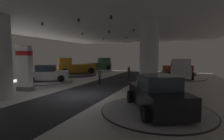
# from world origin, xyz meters

# --- Properties ---
(ground) EXTENTS (24.00, 44.00, 0.06)m
(ground) POSITION_xyz_m (0.00, 0.00, -0.02)
(ground) COLOR silver
(ceiling_with_spotlights) EXTENTS (24.00, 44.00, 0.39)m
(ceiling_with_spotlights) POSITION_xyz_m (-0.00, 0.00, 5.55)
(ceiling_with_spotlights) COLOR silver
(column_left) EXTENTS (1.25, 1.25, 5.50)m
(column_left) POSITION_xyz_m (-4.12, -2.52, 2.75)
(column_left) COLOR silver
(column_left) RESTS_ON ground
(column_right) EXTENTS (1.45, 1.45, 5.50)m
(column_right) POSITION_xyz_m (4.54, 3.22, 2.75)
(column_right) COLOR silver
(column_right) RESTS_ON ground
(brand_sign_pylon) EXTENTS (1.35, 0.82, 3.67)m
(brand_sign_pylon) POSITION_xyz_m (-4.93, -0.01, 1.90)
(brand_sign_pylon) COLOR slate
(brand_sign_pylon) RESTS_ON ground
(display_platform_far_right) EXTENTS (5.77, 5.77, 0.26)m
(display_platform_far_right) POSITION_xyz_m (6.98, 11.84, 0.15)
(display_platform_far_right) COLOR silver
(display_platform_far_right) RESTS_ON ground
(pickup_truck_far_right) EXTENTS (2.65, 5.31, 2.30)m
(pickup_truck_far_right) POSITION_xyz_m (6.98, 11.52, 1.19)
(pickup_truck_far_right) COLOR silver
(pickup_truck_far_right) RESTS_ON display_platform_far_right
(display_platform_mid_left) EXTENTS (5.05, 5.05, 0.23)m
(display_platform_mid_left) POSITION_xyz_m (-6.09, 3.87, 0.13)
(display_platform_mid_left) COLOR silver
(display_platform_mid_left) RESTS_ON ground
(display_car_mid_left) EXTENTS (4.50, 3.80, 1.71)m
(display_car_mid_left) POSITION_xyz_m (-6.11, 3.86, 0.99)
(display_car_mid_left) COLOR silver
(display_car_mid_left) RESTS_ON display_platform_mid_left
(display_platform_deep_right) EXTENTS (5.27, 5.27, 0.37)m
(display_platform_deep_right) POSITION_xyz_m (6.65, 18.04, 0.20)
(display_platform_deep_right) COLOR #333338
(display_platform_deep_right) RESTS_ON ground
(display_car_deep_right) EXTENTS (4.51, 3.76, 1.71)m
(display_car_deep_right) POSITION_xyz_m (6.68, 18.06, 1.13)
(display_car_deep_right) COLOR maroon
(display_car_deep_right) RESTS_ON display_platform_deep_right
(display_platform_near_right) EXTENTS (5.33, 5.33, 0.23)m
(display_platform_near_right) POSITION_xyz_m (5.78, -2.05, 0.13)
(display_platform_near_right) COLOR #B7B7BC
(display_platform_near_right) RESTS_ON ground
(display_car_near_right) EXTENTS (3.60, 4.56, 1.71)m
(display_car_near_right) POSITION_xyz_m (5.80, -2.08, 1.00)
(display_car_near_right) COLOR black
(display_car_near_right) RESTS_ON display_platform_near_right
(display_platform_far_left) EXTENTS (5.80, 5.80, 0.34)m
(display_platform_far_left) POSITION_xyz_m (-7.30, 11.30, 0.19)
(display_platform_far_left) COLOR #333338
(display_platform_far_left) RESTS_ON ground
(pickup_truck_far_left) EXTENTS (5.29, 5.17, 2.30)m
(pickup_truck_far_left) POSITION_xyz_m (-7.53, 11.07, 1.27)
(pickup_truck_far_left) COLOR #B77519
(pickup_truck_far_left) RESTS_ON display_platform_far_left
(display_platform_deep_left) EXTENTS (5.68, 5.68, 0.29)m
(display_platform_deep_left) POSITION_xyz_m (-7.52, 18.37, 0.16)
(display_platform_deep_left) COLOR silver
(display_platform_deep_left) RESTS_ON ground
(pickup_truck_deep_left) EXTENTS (4.54, 5.65, 2.30)m
(pickup_truck_deep_left) POSITION_xyz_m (-7.36, 18.65, 1.22)
(pickup_truck_deep_left) COLOR #2D5638
(pickup_truck_deep_left) RESTS_ON display_platform_deep_left
(visitor_walking_near) EXTENTS (0.32, 0.32, 1.59)m
(visitor_walking_near) POSITION_xyz_m (-0.63, 5.10, 0.91)
(visitor_walking_near) COLOR black
(visitor_walking_near) RESTS_ON ground
(visitor_walking_far) EXTENTS (0.32, 0.32, 1.59)m
(visitor_walking_far) POSITION_xyz_m (1.05, 9.91, 0.91)
(visitor_walking_far) COLOR black
(visitor_walking_far) RESTS_ON ground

